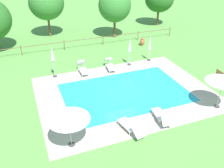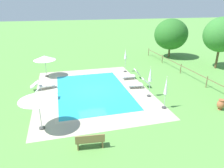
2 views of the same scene
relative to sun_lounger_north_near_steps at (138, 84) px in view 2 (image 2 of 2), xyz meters
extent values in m
plane|color=#599342|center=(-0.35, -4.05, -0.38)|extent=(160.00, 160.00, 0.00)
cube|color=#B2A893|center=(-0.35, -4.05, -0.37)|extent=(12.37, 9.39, 0.01)
cube|color=#23A8C1|center=(-0.35, -4.05, -0.37)|extent=(8.83, 5.86, 0.01)
cube|color=#C0B59F|center=(-0.35, -1.00, -0.37)|extent=(9.31, 0.24, 0.01)
cube|color=#C0B59F|center=(-0.35, -7.10, -0.37)|extent=(9.31, 0.24, 0.01)
cube|color=#C0B59F|center=(4.18, -4.05, -0.37)|extent=(0.24, 5.86, 0.01)
cube|color=#C0B59F|center=(-4.89, -4.05, -0.37)|extent=(0.24, 5.86, 0.01)
cube|color=white|center=(-0.03, -0.28, -0.06)|extent=(0.75, 1.36, 0.07)
cube|color=white|center=(0.08, 0.68, 0.21)|extent=(0.68, 0.76, 0.59)
cube|color=silver|center=(-0.03, -0.28, -0.12)|extent=(0.71, 1.33, 0.04)
cylinder|color=silver|center=(0.16, -0.86, -0.24)|extent=(0.04, 0.04, 0.28)
cylinder|color=silver|center=(-0.35, -0.80, -0.24)|extent=(0.04, 0.04, 0.28)
cylinder|color=silver|center=(0.28, 0.24, -0.24)|extent=(0.04, 0.04, 0.28)
cylinder|color=silver|center=(-0.22, 0.30, -0.24)|extent=(0.04, 0.04, 0.28)
cube|color=white|center=(-1.90, -7.85, -0.06)|extent=(0.83, 1.39, 0.07)
cube|color=white|center=(-1.71, -8.83, 0.17)|extent=(0.73, 0.84, 0.52)
cube|color=silver|center=(-1.90, -7.85, -0.12)|extent=(0.80, 1.36, 0.04)
cylinder|color=silver|center=(-2.25, -7.36, -0.24)|extent=(0.04, 0.04, 0.28)
cylinder|color=silver|center=(-1.75, -7.26, -0.24)|extent=(0.04, 0.04, 0.28)
cylinder|color=silver|center=(-2.04, -8.44, -0.24)|extent=(0.04, 0.04, 0.28)
cylinder|color=silver|center=(-1.54, -8.35, -0.24)|extent=(0.04, 0.04, 0.28)
cube|color=white|center=(-2.37, -0.12, -0.06)|extent=(0.62, 1.31, 0.07)
cube|color=white|center=(-2.36, 0.81, 0.25)|extent=(0.61, 0.61, 0.68)
cube|color=silver|center=(-2.37, -0.12, -0.12)|extent=(0.59, 1.28, 0.04)
cylinder|color=silver|center=(-2.12, -0.67, -0.24)|extent=(0.04, 0.04, 0.28)
cylinder|color=silver|center=(-2.63, -0.67, -0.24)|extent=(0.04, 0.04, 0.28)
cylinder|color=silver|center=(-2.11, 0.43, -0.24)|extent=(0.04, 0.04, 0.28)
cylinder|color=silver|center=(-2.62, 0.44, -0.24)|extent=(0.04, 0.04, 0.28)
cube|color=white|center=(0.35, -7.65, -0.06)|extent=(0.76, 1.37, 0.07)
cube|color=white|center=(0.23, -8.56, 0.26)|extent=(0.67, 0.66, 0.70)
cube|color=silver|center=(0.35, -7.65, -0.12)|extent=(0.73, 1.34, 0.04)
cylinder|color=silver|center=(0.16, -7.07, -0.24)|extent=(0.04, 0.04, 0.28)
cylinder|color=silver|center=(0.67, -7.13, -0.24)|extent=(0.04, 0.04, 0.28)
cylinder|color=silver|center=(0.02, -8.17, -0.24)|extent=(0.04, 0.04, 0.28)
cylinder|color=silver|center=(0.53, -8.23, -0.24)|extent=(0.04, 0.04, 0.28)
cylinder|color=#383838|center=(4.55, -7.96, -0.34)|extent=(0.36, 0.36, 0.08)
cylinder|color=#B2B5B7|center=(4.55, -7.96, 0.74)|extent=(0.04, 0.04, 2.23)
cone|color=white|center=(4.55, -7.96, 1.70)|extent=(2.19, 2.19, 0.35)
sphere|color=white|center=(4.55, -7.96, 1.88)|extent=(0.06, 0.06, 0.06)
cylinder|color=#383838|center=(-5.25, -8.00, -0.34)|extent=(0.36, 0.36, 0.08)
cylinder|color=#B2B5B7|center=(-5.25, -8.00, 0.70)|extent=(0.04, 0.04, 2.15)
cone|color=white|center=(-5.25, -8.00, 1.57)|extent=(2.18, 2.18, 0.43)
sphere|color=white|center=(-5.25, -8.00, 1.80)|extent=(0.06, 0.06, 0.06)
cylinder|color=#383838|center=(-4.68, 0.29, -0.34)|extent=(0.32, 0.32, 0.08)
cylinder|color=#B2B5B7|center=(-4.68, 0.29, 0.36)|extent=(0.04, 0.04, 1.47)
cone|color=white|center=(-4.68, 0.29, 1.60)|extent=(0.29, 0.29, 1.02)
sphere|color=white|center=(-4.68, 0.29, 2.13)|extent=(0.05, 0.05, 0.05)
cylinder|color=#383838|center=(4.03, 0.40, -0.34)|extent=(0.32, 0.32, 0.08)
cylinder|color=#B2B5B7|center=(4.03, 0.40, 0.18)|extent=(0.04, 0.04, 1.11)
cone|color=white|center=(4.03, 0.40, 1.37)|extent=(0.25, 0.25, 1.27)
sphere|color=white|center=(4.03, 0.40, 2.02)|extent=(0.05, 0.05, 0.05)
cylinder|color=#383838|center=(1.91, 0.17, -0.34)|extent=(0.32, 0.32, 0.08)
cylinder|color=#B2B5B7|center=(1.91, 0.17, 0.28)|extent=(0.04, 0.04, 1.32)
cone|color=white|center=(1.91, 0.17, 1.51)|extent=(0.28, 0.28, 1.14)
sphere|color=white|center=(1.91, 0.17, 2.10)|extent=(0.05, 0.05, 0.05)
cube|color=#937047|center=(7.00, -5.41, 0.06)|extent=(0.59, 1.54, 0.06)
cube|color=#937047|center=(7.19, -5.43, 0.29)|extent=(0.20, 1.50, 0.40)
cube|color=#937047|center=(6.93, -6.05, -0.17)|extent=(0.40, 0.10, 0.41)
cube|color=#937047|center=(7.06, -4.78, -0.17)|extent=(0.40, 0.10, 0.41)
cylinder|color=#A85B38|center=(5.26, 4.12, -0.34)|extent=(0.28, 0.28, 0.08)
ellipsoid|color=#A85B38|center=(5.26, 4.12, 0.04)|extent=(0.51, 0.51, 0.67)
cylinder|color=#A85B38|center=(5.26, 4.12, 0.37)|extent=(0.38, 0.38, 0.06)
cylinder|color=brown|center=(-11.03, 5.89, 0.15)|extent=(0.08, 0.08, 1.05)
cylinder|color=brown|center=(-6.87, 5.89, 0.15)|extent=(0.08, 0.08, 1.05)
cylinder|color=brown|center=(-2.70, 5.89, 0.15)|extent=(0.08, 0.08, 1.05)
cylinder|color=brown|center=(1.47, 5.89, 0.15)|extent=(0.08, 0.08, 1.05)
cube|color=brown|center=(-0.62, 5.89, 0.47)|extent=(20.84, 0.05, 0.05)
cylinder|color=brown|center=(-3.35, 10.89, 0.82)|extent=(0.25, 0.25, 2.40)
ellipsoid|color=#33752D|center=(-3.35, 10.89, 3.45)|extent=(3.88, 3.88, 3.79)
cylinder|color=brown|center=(-9.36, 8.19, 0.44)|extent=(0.25, 0.25, 1.63)
ellipsoid|color=#286623|center=(-9.36, 8.19, 2.77)|extent=(4.40, 4.40, 4.05)
camera|label=1|loc=(-6.86, -18.09, 8.97)|focal=39.74mm
camera|label=2|loc=(15.84, -6.54, 6.67)|focal=33.04mm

